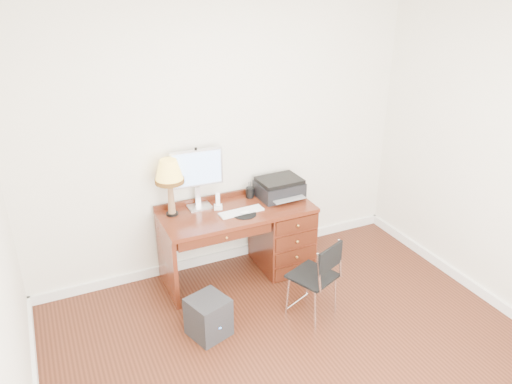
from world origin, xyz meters
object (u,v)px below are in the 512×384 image
monitor (197,171)px  equipment_box (208,317)px  chair (316,273)px  phone (218,204)px  printer (279,188)px  desk (266,233)px  leg_lamp (169,175)px

monitor → equipment_box: (-0.27, -0.97, -0.94)m
monitor → equipment_box: monitor is taller
chair → equipment_box: bearing=146.4°
monitor → phone: 0.38m
printer → phone: size_ratio=2.70×
desk → printer: bearing=26.4°
printer → monitor: bearing=169.3°
printer → desk: bearing=-155.6°
desk → equipment_box: 1.20m
printer → phone: bearing=178.6°
equipment_box → desk: bearing=21.0°
chair → monitor: bearing=97.7°
printer → phone: (-0.68, -0.01, -0.05)m
desk → printer: 0.49m
leg_lamp → equipment_box: bearing=-89.0°
printer → leg_lamp: size_ratio=0.82×
leg_lamp → monitor: bearing=13.3°
monitor → chair: (0.67, -1.15, -0.65)m
leg_lamp → phone: bearing=-8.4°
desk → chair: bearing=-87.7°
monitor → chair: monitor is taller
monitor → desk: bearing=-16.3°
printer → chair: 1.10m
chair → equipment_box: 1.01m
phone → chair: bearing=-44.3°
printer → chair: printer is taller
desk → monitor: 0.98m
desk → leg_lamp: leg_lamp is taller
printer → chair: bearing=-100.6°
chair → equipment_box: (-0.95, 0.18, -0.29)m
monitor → printer: monitor is taller
printer → leg_lamp: bearing=175.0°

